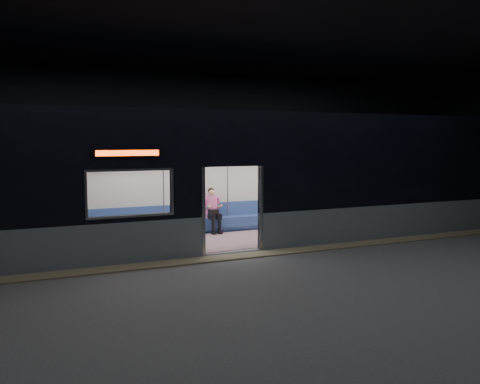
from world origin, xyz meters
TOP-DOWN VIEW (x-y plane):
  - station_floor at (0.00, 0.00)m, footprint 24.00×14.00m
  - station_envelope at (0.00, 0.00)m, footprint 24.00×14.00m
  - tactile_strip at (0.00, 0.55)m, footprint 22.80×0.50m
  - metro_car at (-0.00, 2.54)m, footprint 18.00×3.04m
  - passenger at (0.44, 3.55)m, footprint 0.39×0.63m
  - handbag at (0.41, 3.35)m, footprint 0.30×0.27m
  - transit_map at (4.68, 3.85)m, footprint 0.98×0.03m

SIDE VIEW (x-z plane):
  - station_floor at x=0.00m, z-range -0.01..0.00m
  - tactile_strip at x=0.00m, z-range 0.00..0.03m
  - handbag at x=0.41m, z-range 0.59..0.72m
  - passenger at x=0.44m, z-range 0.12..1.39m
  - transit_map at x=4.68m, z-range 1.15..1.79m
  - metro_car at x=0.00m, z-range 0.17..3.52m
  - station_envelope at x=0.00m, z-range 1.16..6.16m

